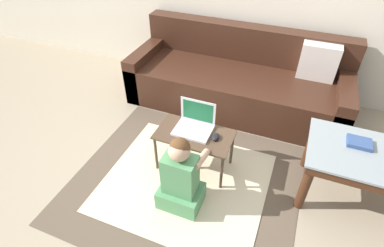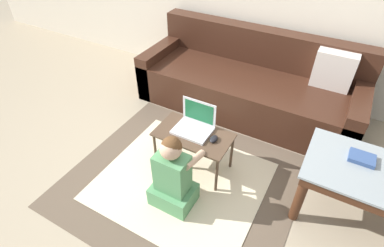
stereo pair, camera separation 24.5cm
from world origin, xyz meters
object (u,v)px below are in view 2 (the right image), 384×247
Objects in this scene: laptop_desk at (193,138)px; person_seated at (173,177)px; couch at (250,85)px; laptop at (194,126)px; coffee_table at (370,180)px; book_on_table at (362,158)px; computer_mouse at (214,139)px.

laptop_desk is 0.95× the size of person_seated.
person_seated reaches higher than laptop_desk.
couch reaches higher than person_seated.
couch is at bearing 84.28° from laptop.
laptop_desk is 2.08× the size of laptop.
book_on_table is (-0.09, 0.08, 0.10)m from coffee_table.
couch is at bearing 88.69° from person_seated.
person_seated is at bearing -83.14° from laptop_desk.
person_seated is at bearing -91.31° from couch.
laptop reaches higher than coffee_table.
laptop is (-1.32, -0.09, 0.01)m from coffee_table.
person_seated is (-0.03, -1.50, 0.01)m from couch.
person_seated is 1.33m from book_on_table.
couch is 1.11m from laptop_desk.
laptop reaches higher than computer_mouse.
book_on_table is (1.23, 0.17, 0.08)m from laptop.
book_on_table is at bearing 11.77° from computer_mouse.
couch is 24.71× the size of computer_mouse.
computer_mouse is 0.44m from person_seated.
laptop is at bearing -175.96° from coffee_table.
person_seated is (0.07, -0.45, -0.13)m from laptop.
person_seated is (-0.13, -0.41, -0.11)m from computer_mouse.
coffee_table reaches higher than computer_mouse.
laptop_desk is (-1.30, -0.15, -0.07)m from coffee_table.
laptop_desk is at bearing -94.26° from couch.
couch reaches higher than coffee_table.
computer_mouse is (0.20, -0.04, -0.02)m from laptop.
laptop_desk is at bearing -176.33° from computer_mouse.
laptop_desk is 0.10m from laptop.
person_seated is (-1.25, -0.54, -0.12)m from coffee_table.
couch is at bearing 95.01° from computer_mouse.
laptop_desk is (-0.08, -1.11, 0.06)m from couch.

